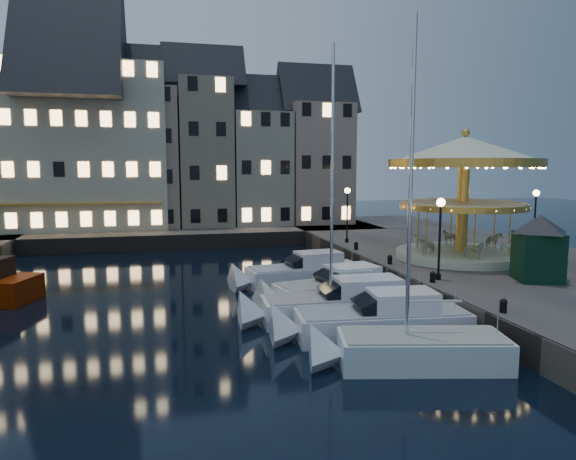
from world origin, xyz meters
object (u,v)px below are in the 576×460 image
object	(u,v)px
motorboat_a	(406,352)
motorboat_c	(339,306)
bollard_a	(503,305)
carousel	(464,174)
bollard_c	(390,259)
motorboat_d	(332,292)
streetlamp_b	(440,227)
motorboat_e	(299,274)
bollard_d	(356,245)
streetlamp_d	(535,211)
bollard_b	(433,276)
streetlamp_c	(347,207)
ticket_kiosk	(539,236)
motorboat_b	(372,323)

from	to	relation	value
motorboat_a	motorboat_c	world-z (taller)	motorboat_c
bollard_a	carousel	xyz separation A→B (m)	(5.12, 11.15, 4.99)
bollard_a	bollard_c	world-z (taller)	same
motorboat_d	streetlamp_b	bearing A→B (deg)	-13.25
motorboat_e	bollard_d	bearing A→B (deg)	38.20
streetlamp_d	motorboat_d	xyz separation A→B (m)	(-16.59, -5.75, -3.38)
bollard_c	carousel	size ratio (longest dim) A/B	0.06
streetlamp_d	carousel	bearing A→B (deg)	-164.74
bollard_a	bollard_b	bearing A→B (deg)	90.00
bollard_c	motorboat_c	world-z (taller)	motorboat_c
bollard_a	bollard_b	xyz separation A→B (m)	(0.00, 5.50, 0.00)
bollard_c	motorboat_e	size ratio (longest dim) A/B	0.07
bollard_d	motorboat_d	xyz separation A→B (m)	(-4.69, -8.75, -0.96)
streetlamp_b	bollard_b	bearing A→B (deg)	-140.19
bollard_a	motorboat_d	distance (m)	8.68
streetlamp_c	bollard_c	world-z (taller)	streetlamp_c
streetlamp_b	streetlamp_c	distance (m)	13.50
streetlamp_d	motorboat_e	xyz separation A→B (m)	(-17.09, -1.08, -3.38)
bollard_b	ticket_kiosk	world-z (taller)	ticket_kiosk
streetlamp_c	motorboat_a	world-z (taller)	motorboat_a
motorboat_d	bollard_b	bearing A→B (deg)	-20.42
bollard_a	motorboat_c	distance (m)	7.02
streetlamp_c	bollard_a	bearing A→B (deg)	-91.76
carousel	ticket_kiosk	size ratio (longest dim) A/B	2.41
bollard_b	bollard_c	world-z (taller)	same
motorboat_a	motorboat_e	distance (m)	13.12
streetlamp_c	motorboat_a	size ratio (longest dim) A/B	0.36
streetlamp_b	streetlamp_d	world-z (taller)	same
streetlamp_d	motorboat_c	size ratio (longest dim) A/B	0.35
streetlamp_c	motorboat_b	distance (m)	18.67
streetlamp_b	motorboat_d	bearing A→B (deg)	166.75
bollard_a	streetlamp_b	bearing A→B (deg)	84.29
bollard_b	streetlamp_b	bearing A→B (deg)	39.81
streetlamp_c	streetlamp_d	bearing A→B (deg)	-29.91
streetlamp_b	motorboat_e	world-z (taller)	streetlamp_b
streetlamp_d	carousel	distance (m)	7.49
streetlamp_d	bollard_a	xyz separation A→B (m)	(-11.90, -13.00, -2.41)
streetlamp_c	streetlamp_d	distance (m)	13.04
motorboat_c	motorboat_d	world-z (taller)	motorboat_c
streetlamp_b	bollard_d	bearing A→B (deg)	93.43
streetlamp_b	carousel	bearing A→B (deg)	48.75
motorboat_a	carousel	bearing A→B (deg)	51.39
streetlamp_d	bollard_c	distance (m)	12.40
bollard_c	bollard_d	bearing A→B (deg)	90.00
motorboat_b	motorboat_c	xyz separation A→B (m)	(-0.52, 2.66, 0.04)
motorboat_b	motorboat_e	size ratio (longest dim) A/B	1.02
bollard_d	carousel	world-z (taller)	carousel
streetlamp_c	motorboat_b	size ratio (longest dim) A/B	0.51
streetlamp_d	motorboat_d	bearing A→B (deg)	-160.87
bollard_c	bollard_d	world-z (taller)	same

